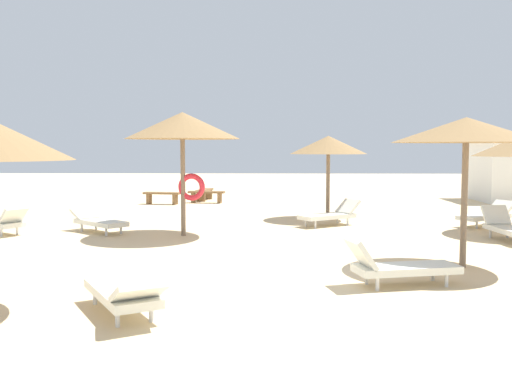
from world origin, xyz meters
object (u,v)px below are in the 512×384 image
at_px(parasol_6, 328,145).
at_px(bench_0, 206,195).
at_px(parasol_4, 466,131).
at_px(bench_1, 205,192).
at_px(lounger_6, 331,215).
at_px(lounger_7, 487,215).
at_px(lounger_0, 508,228).
at_px(lounger_4, 399,266).
at_px(parasol_5, 183,127).
at_px(bench_2, 162,196).
at_px(lounger_2, 124,293).
at_px(lounger_5, 98,221).

relative_size(parasol_6, bench_0, 1.72).
distance_m(parasol_4, bench_1, 15.41).
bearing_deg(lounger_6, parasol_4, -72.26).
height_order(parasol_6, lounger_7, parasol_6).
height_order(lounger_0, bench_0, lounger_0).
bearing_deg(lounger_4, parasol_5, 129.42).
bearing_deg(parasol_4, bench_2, 123.58).
bearing_deg(bench_0, lounger_2, -87.58).
xyz_separation_m(bench_1, bench_2, (-1.51, -1.77, 0.00)).
xyz_separation_m(parasol_6, lounger_5, (-6.43, -3.01, -2.04)).
distance_m(parasol_4, lounger_5, 9.58).
xyz_separation_m(lounger_2, bench_1, (-0.88, 17.01, 0.04)).
bearing_deg(lounger_5, lounger_4, -40.81).
bearing_deg(lounger_5, bench_2, 88.10).
bearing_deg(parasol_4, lounger_6, 107.74).
height_order(lounger_2, bench_0, lounger_2).
xyz_separation_m(lounger_2, lounger_7, (8.23, 9.06, 0.01)).
bearing_deg(lounger_4, lounger_0, 51.68).
relative_size(parasol_6, bench_2, 1.71).
height_order(lounger_0, bench_2, lounger_0).
bearing_deg(bench_1, bench_0, -79.55).
xyz_separation_m(parasol_6, lounger_4, (0.28, -8.80, -2.02)).
bearing_deg(parasol_4, lounger_7, 65.73).
distance_m(bench_0, bench_2, 1.83).
bearing_deg(lounger_0, bench_2, 138.99).
bearing_deg(parasol_4, parasol_6, 103.84).
height_order(lounger_4, lounger_7, lounger_4).
height_order(bench_0, bench_2, same).
relative_size(parasol_4, lounger_4, 1.46).
height_order(parasol_5, lounger_2, parasol_5).
distance_m(bench_0, bench_1, 1.18).
bearing_deg(lounger_5, bench_0, 76.59).
bearing_deg(parasol_4, lounger_4, -136.26).
relative_size(lounger_0, lounger_6, 0.99).
height_order(lounger_6, lounger_7, lounger_6).
distance_m(parasol_4, lounger_7, 6.80).
relative_size(lounger_4, bench_0, 1.26).
bearing_deg(parasol_6, parasol_4, -76.16).
xyz_separation_m(lounger_2, lounger_5, (-2.65, 7.55, -0.00)).
distance_m(parasol_6, lounger_6, 2.52).
height_order(lounger_5, lounger_7, lounger_7).
distance_m(lounger_4, bench_0, 14.87).
distance_m(lounger_4, bench_1, 16.05).
height_order(parasol_4, bench_1, parasol_4).
bearing_deg(lounger_6, lounger_5, -166.61).
relative_size(parasol_5, bench_0, 2.06).
bearing_deg(bench_2, lounger_7, -30.23).
relative_size(parasol_4, lounger_5, 1.52).
bearing_deg(lounger_4, parasol_4, 43.74).
xyz_separation_m(lounger_7, bench_1, (-9.11, 7.96, 0.03)).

